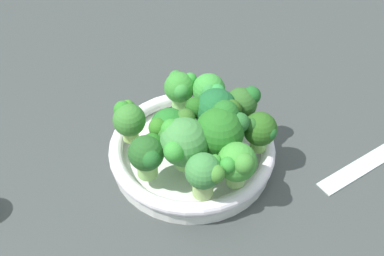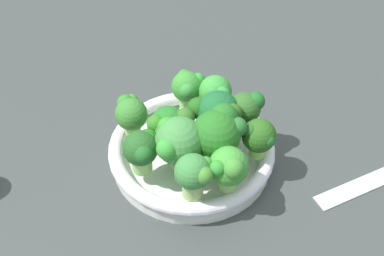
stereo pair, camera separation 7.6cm
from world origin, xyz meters
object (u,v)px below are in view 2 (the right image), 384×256
(broccoli_floret_1, at_px, (187,87))
(broccoli_floret_9, at_px, (218,114))
(broccoli_floret_11, at_px, (142,149))
(broccoli_floret_3, at_px, (218,132))
(broccoli_floret_8, at_px, (178,141))
(broccoli_floret_4, at_px, (259,136))
(broccoli_floret_0, at_px, (229,168))
(broccoli_floret_2, at_px, (216,93))
(broccoli_floret_10, at_px, (131,112))
(broccoli_floret_5, at_px, (169,126))
(bowl, at_px, (192,152))
(broccoli_floret_7, at_px, (195,174))
(broccoli_floret_6, at_px, (247,108))

(broccoli_floret_1, height_order, broccoli_floret_9, broccoli_floret_9)
(broccoli_floret_11, bearing_deg, broccoli_floret_3, 12.04)
(broccoli_floret_8, bearing_deg, broccoli_floret_4, 11.13)
(broccoli_floret_4, bearing_deg, broccoli_floret_0, -125.16)
(broccoli_floret_2, bearing_deg, broccoli_floret_4, -56.23)
(broccoli_floret_0, bearing_deg, broccoli_floret_11, 164.31)
(broccoli_floret_3, bearing_deg, broccoli_floret_2, 90.74)
(broccoli_floret_2, relative_size, broccoli_floret_3, 0.76)
(broccoli_floret_8, distance_m, broccoli_floret_10, 0.10)
(broccoli_floret_5, relative_size, broccoli_floret_10, 1.10)
(bowl, height_order, broccoli_floret_9, broccoli_floret_9)
(bowl, relative_size, broccoli_floret_10, 4.03)
(broccoli_floret_0, xyz_separation_m, broccoli_floret_4, (0.04, 0.06, -0.00))
(broccoli_floret_11, bearing_deg, broccoli_floret_9, 32.62)
(broccoli_floret_2, bearing_deg, broccoli_floret_7, -100.69)
(broccoli_floret_10, bearing_deg, broccoli_floret_4, -14.07)
(broccoli_floret_7, xyz_separation_m, broccoli_floret_8, (-0.02, 0.05, 0.01))
(bowl, height_order, broccoli_floret_8, broccoli_floret_8)
(broccoli_floret_2, height_order, broccoli_floret_5, broccoli_floret_5)
(broccoli_floret_5, height_order, broccoli_floret_7, broccoli_floret_7)
(broccoli_floret_5, bearing_deg, broccoli_floret_0, -43.96)
(bowl, bearing_deg, broccoli_floret_3, -37.47)
(broccoli_floret_6, relative_size, broccoli_floret_8, 0.83)
(bowl, xyz_separation_m, broccoli_floret_4, (0.09, -0.02, 0.05))
(broccoli_floret_4, xyz_separation_m, broccoli_floret_6, (-0.01, 0.05, 0.01))
(broccoli_floret_6, height_order, broccoli_floret_8, broccoli_floret_8)
(broccoli_floret_8, bearing_deg, bowl, 67.29)
(broccoli_floret_7, xyz_separation_m, broccoli_floret_9, (0.03, 0.11, 0.00))
(broccoli_floret_8, bearing_deg, broccoli_floret_2, 64.07)
(broccoli_floret_0, xyz_separation_m, broccoli_floret_3, (-0.01, 0.05, 0.01))
(broccoli_floret_2, xyz_separation_m, broccoli_floret_4, (0.06, -0.08, -0.00))
(broccoli_floret_9, relative_size, broccoli_floret_10, 1.24)
(broccoli_floret_5, distance_m, broccoli_floret_11, 0.06)
(broccoli_floret_0, bearing_deg, bowl, 120.84)
(broccoli_floret_5, distance_m, broccoli_floret_8, 0.04)
(broccoli_floret_0, distance_m, broccoli_floret_7, 0.04)
(broccoli_floret_4, bearing_deg, broccoli_floret_11, -169.51)
(broccoli_floret_5, xyz_separation_m, broccoli_floret_11, (-0.03, -0.04, 0.00))
(bowl, xyz_separation_m, broccoli_floret_2, (0.03, 0.06, 0.06))
(broccoli_floret_6, relative_size, broccoli_floret_10, 1.10)
(broccoli_floret_0, distance_m, broccoli_floret_9, 0.10)
(broccoli_floret_7, bearing_deg, broccoli_floret_9, 73.97)
(broccoli_floret_10, distance_m, broccoli_floret_11, 0.08)
(broccoli_floret_3, relative_size, broccoli_floret_10, 1.38)
(broccoli_floret_0, bearing_deg, broccoli_floret_7, -165.40)
(broccoli_floret_3, bearing_deg, broccoli_floret_8, -165.30)
(bowl, distance_m, broccoli_floret_4, 0.11)
(broccoli_floret_9, height_order, broccoli_floret_10, broccoli_floret_9)
(broccoli_floret_10, bearing_deg, broccoli_floret_2, 18.46)
(bowl, relative_size, broccoli_floret_5, 3.67)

